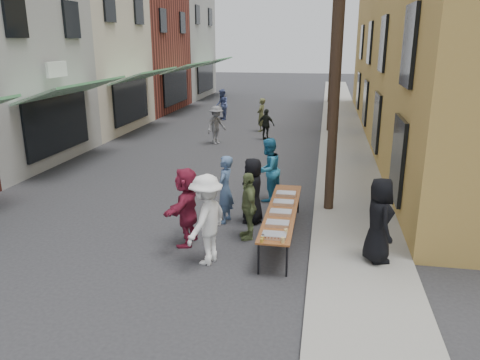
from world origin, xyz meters
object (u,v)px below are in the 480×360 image
(utility_pole_near, at_px, (338,46))
(guest_front_a, at_px, (253,191))
(utility_pole_far, at_px, (332,42))
(server, at_px, (379,220))
(utility_pole_mid, at_px, (334,43))
(guest_front_c, at_px, (268,170))
(serving_table, at_px, (282,211))
(catering_tray_sausage, at_px, (274,235))

(utility_pole_near, relative_size, guest_front_a, 5.18)
(utility_pole_far, xyz_separation_m, server, (1.00, -27.11, -3.48))
(utility_pole_mid, bearing_deg, guest_front_c, -99.06)
(server, bearing_deg, utility_pole_mid, -10.67)
(utility_pole_mid, xyz_separation_m, serving_table, (-1.12, -14.14, -3.79))
(catering_tray_sausage, height_order, server, server)
(serving_table, relative_size, catering_tray_sausage, 8.00)
(serving_table, distance_m, guest_front_c, 2.88)
(utility_pole_near, distance_m, guest_front_c, 4.04)
(serving_table, relative_size, server, 2.18)
(guest_front_a, height_order, guest_front_c, guest_front_c)
(utility_pole_near, xyz_separation_m, catering_tray_sausage, (-1.12, -3.79, -3.71))
(catering_tray_sausage, distance_m, server, 2.24)
(utility_pole_near, height_order, guest_front_c, utility_pole_near)
(guest_front_c, bearing_deg, catering_tray_sausage, 34.10)
(utility_pole_near, distance_m, guest_front_a, 4.30)
(serving_table, xyz_separation_m, guest_front_c, (-0.69, 2.79, 0.24))
(utility_pole_far, bearing_deg, guest_front_a, -94.50)
(guest_front_c, bearing_deg, utility_pole_mid, -163.76)
(utility_pole_near, bearing_deg, utility_pole_mid, 90.00)
(catering_tray_sausage, bearing_deg, serving_table, 90.00)
(utility_pole_mid, height_order, serving_table, utility_pole_mid)
(utility_pole_far, height_order, serving_table, utility_pole_far)
(catering_tray_sausage, relative_size, guest_front_c, 0.26)
(serving_table, height_order, catering_tray_sausage, catering_tray_sausage)
(utility_pole_near, distance_m, utility_pole_mid, 12.00)
(utility_pole_mid, distance_m, server, 15.54)
(catering_tray_sausage, bearing_deg, guest_front_c, 98.79)
(serving_table, bearing_deg, guest_front_c, 103.83)
(catering_tray_sausage, relative_size, guest_front_a, 0.29)
(serving_table, xyz_separation_m, server, (2.13, -0.98, 0.31))
(utility_pole_mid, bearing_deg, utility_pole_far, 90.00)
(catering_tray_sausage, bearing_deg, utility_pole_near, 73.49)
(utility_pole_near, bearing_deg, server, -72.14)
(utility_pole_near, xyz_separation_m, serving_table, (-1.12, -2.14, -3.79))
(utility_pole_near, relative_size, utility_pole_far, 1.00)
(utility_pole_mid, relative_size, serving_table, 2.25)
(catering_tray_sausage, distance_m, guest_front_a, 2.77)
(guest_front_c, distance_m, server, 4.70)
(guest_front_a, bearing_deg, utility_pole_near, 125.62)
(utility_pole_near, relative_size, server, 4.90)
(utility_pole_far, relative_size, guest_front_a, 5.18)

